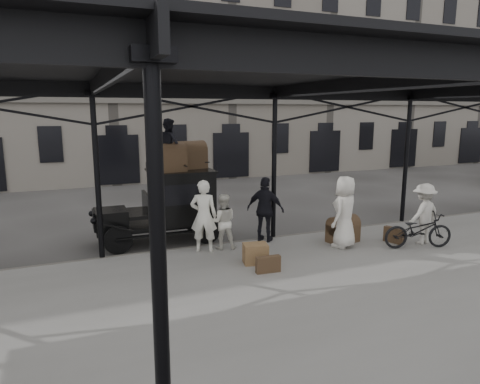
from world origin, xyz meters
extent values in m
plane|color=#383533|center=(0.00, 0.00, 0.00)|extent=(120.00, 120.00, 0.00)
cube|color=slate|center=(0.00, -2.00, 0.07)|extent=(28.00, 8.00, 0.15)
cylinder|color=black|center=(0.00, 2.00, 2.15)|extent=(0.14, 0.14, 4.30)
cube|color=black|center=(0.00, 2.00, 4.48)|extent=(22.00, 0.10, 0.45)
cube|color=black|center=(0.00, -1.70, 4.65)|extent=(22.50, 9.00, 0.08)
cube|color=silver|center=(0.00, -1.70, 4.72)|extent=(18.00, 7.00, 0.04)
cube|color=slate|center=(0.00, 18.00, 7.00)|extent=(64.00, 8.00, 14.00)
cylinder|color=black|center=(-4.52, 2.56, 0.40)|extent=(0.80, 0.10, 0.80)
cylinder|color=black|center=(-4.52, 4.00, 0.40)|extent=(0.80, 0.10, 0.80)
cylinder|color=black|center=(-1.92, 2.56, 0.40)|extent=(0.80, 0.10, 0.80)
cylinder|color=black|center=(-1.92, 4.00, 0.40)|extent=(0.80, 0.10, 0.80)
cube|color=black|center=(-3.27, 3.28, 0.55)|extent=(3.60, 1.25, 0.12)
cube|color=black|center=(-4.62, 3.28, 0.85)|extent=(0.90, 1.00, 0.55)
cube|color=black|center=(-5.09, 3.28, 0.85)|extent=(0.06, 0.70, 0.55)
cube|color=black|center=(-3.82, 3.28, 0.95)|extent=(0.70, 1.30, 0.10)
cube|color=black|center=(-2.52, 3.28, 1.35)|extent=(1.80, 1.45, 1.55)
cube|color=black|center=(-2.52, 2.55, 1.55)|extent=(1.40, 0.02, 0.60)
cube|color=black|center=(-2.52, 3.28, 2.15)|extent=(1.90, 1.55, 0.06)
imported|color=silver|center=(-2.36, 1.48, 1.14)|extent=(0.85, 0.73, 1.98)
imported|color=beige|center=(-1.80, 1.51, 0.92)|extent=(0.88, 0.76, 1.55)
imported|color=silver|center=(1.41, 0.38, 1.16)|extent=(1.17, 1.05, 2.02)
imported|color=black|center=(-0.42, 1.69, 1.10)|extent=(1.13, 1.11, 1.91)
imported|color=beige|center=(3.70, -0.21, 1.03)|extent=(1.23, 0.83, 1.76)
imported|color=black|center=(3.27, -0.48, 0.66)|extent=(2.04, 1.19, 1.01)
imported|color=black|center=(-2.87, 3.18, 2.95)|extent=(0.80, 0.90, 1.54)
cube|color=olive|center=(-1.44, 0.10, 0.40)|extent=(0.68, 0.57, 0.50)
cube|color=#473521|center=(2.99, 0.13, 0.38)|extent=(0.33, 0.62, 0.45)
cube|color=#473521|center=(-1.42, -0.60, 0.35)|extent=(0.61, 0.19, 0.40)
camera|label=1|loc=(-5.66, -9.28, 3.93)|focal=32.00mm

